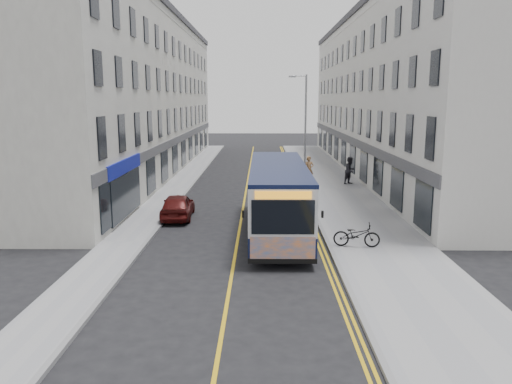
{
  "coord_description": "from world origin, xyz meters",
  "views": [
    {
      "loc": [
        1.08,
        -22.34,
        6.32
      ],
      "look_at": [
        0.8,
        2.77,
        1.6
      ],
      "focal_mm": 35.0,
      "sensor_mm": 36.0,
      "label": 1
    }
  ],
  "objects_px": {
    "streetlamp": "(304,126)",
    "car_white": "(279,162)",
    "city_bus": "(278,196)",
    "pedestrian_near": "(309,169)",
    "pedestrian_far": "(350,171)",
    "bicycle": "(357,235)",
    "car_maroon": "(178,206)"
  },
  "relations": [
    {
      "from": "city_bus",
      "to": "bicycle",
      "type": "height_order",
      "value": "city_bus"
    },
    {
      "from": "city_bus",
      "to": "car_maroon",
      "type": "height_order",
      "value": "city_bus"
    },
    {
      "from": "pedestrian_far",
      "to": "car_white",
      "type": "relative_size",
      "value": 0.42
    },
    {
      "from": "streetlamp",
      "to": "bicycle",
      "type": "xyz_separation_m",
      "value": [
        0.94,
        -15.89,
        -3.75
      ]
    },
    {
      "from": "streetlamp",
      "to": "pedestrian_near",
      "type": "relative_size",
      "value": 4.06
    },
    {
      "from": "pedestrian_near",
      "to": "car_white",
      "type": "distance_m",
      "value": 6.94
    },
    {
      "from": "pedestrian_far",
      "to": "car_white",
      "type": "bearing_deg",
      "value": 84.61
    },
    {
      "from": "bicycle",
      "to": "city_bus",
      "type": "bearing_deg",
      "value": 57.63
    },
    {
      "from": "bicycle",
      "to": "car_maroon",
      "type": "xyz_separation_m",
      "value": [
        -8.51,
        5.51,
        0.04
      ]
    },
    {
      "from": "city_bus",
      "to": "car_white",
      "type": "relative_size",
      "value": 2.37
    },
    {
      "from": "streetlamp",
      "to": "car_maroon",
      "type": "bearing_deg",
      "value": -126.09
    },
    {
      "from": "streetlamp",
      "to": "car_white",
      "type": "bearing_deg",
      "value": 102.31
    },
    {
      "from": "bicycle",
      "to": "pedestrian_far",
      "type": "xyz_separation_m",
      "value": [
        2.47,
        15.83,
        0.49
      ]
    },
    {
      "from": "city_bus",
      "to": "pedestrian_near",
      "type": "distance_m",
      "value": 14.05
    },
    {
      "from": "city_bus",
      "to": "bicycle",
      "type": "relative_size",
      "value": 5.77
    },
    {
      "from": "streetlamp",
      "to": "car_maroon",
      "type": "distance_m",
      "value": 13.38
    },
    {
      "from": "streetlamp",
      "to": "city_bus",
      "type": "xyz_separation_m",
      "value": [
        -2.31,
        -13.14,
        -2.59
      ]
    },
    {
      "from": "pedestrian_far",
      "to": "car_maroon",
      "type": "relative_size",
      "value": 0.51
    },
    {
      "from": "streetlamp",
      "to": "bicycle",
      "type": "height_order",
      "value": "streetlamp"
    },
    {
      "from": "bicycle",
      "to": "car_maroon",
      "type": "distance_m",
      "value": 10.14
    },
    {
      "from": "pedestrian_far",
      "to": "city_bus",
      "type": "bearing_deg",
      "value": -153.37
    },
    {
      "from": "city_bus",
      "to": "car_white",
      "type": "distance_m",
      "value": 20.42
    },
    {
      "from": "bicycle",
      "to": "car_white",
      "type": "height_order",
      "value": "car_white"
    },
    {
      "from": "pedestrian_near",
      "to": "pedestrian_far",
      "type": "distance_m",
      "value": 3.04
    },
    {
      "from": "bicycle",
      "to": "car_white",
      "type": "distance_m",
      "value": 23.28
    },
    {
      "from": "streetlamp",
      "to": "car_maroon",
      "type": "xyz_separation_m",
      "value": [
        -7.57,
        -10.38,
        -3.71
      ]
    },
    {
      "from": "car_maroon",
      "to": "city_bus",
      "type": "bearing_deg",
      "value": 149.86
    },
    {
      "from": "streetlamp",
      "to": "city_bus",
      "type": "distance_m",
      "value": 13.59
    },
    {
      "from": "streetlamp",
      "to": "car_white",
      "type": "xyz_separation_m",
      "value": [
        -1.58,
        7.25,
        -3.6
      ]
    },
    {
      "from": "pedestrian_near",
      "to": "pedestrian_far",
      "type": "relative_size",
      "value": 0.99
    },
    {
      "from": "pedestrian_near",
      "to": "pedestrian_far",
      "type": "xyz_separation_m",
      "value": [
        2.96,
        -0.69,
        0.01
      ]
    },
    {
      "from": "streetlamp",
      "to": "car_white",
      "type": "distance_m",
      "value": 8.25
    }
  ]
}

